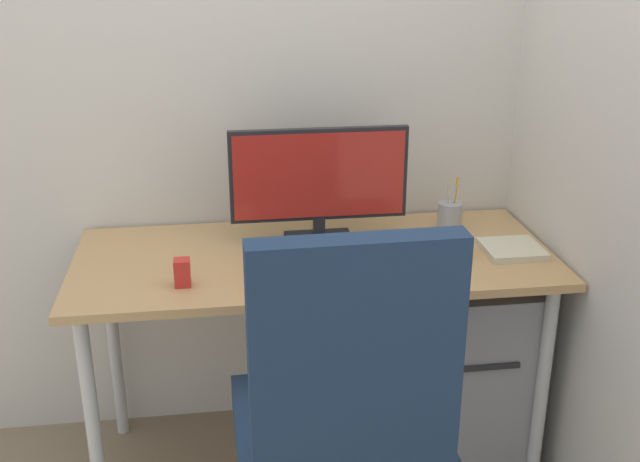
{
  "coord_description": "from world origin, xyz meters",
  "views": [
    {
      "loc": [
        -0.28,
        -2.12,
        1.67
      ],
      "look_at": [
        0.01,
        -0.06,
        0.86
      ],
      "focal_mm": 42.79,
      "sensor_mm": 36.0,
      "label": 1
    }
  ],
  "objects_px": {
    "mouse": "(462,251)",
    "pen_holder": "(450,215)",
    "monitor": "(319,181)",
    "desk_clamp_accessory": "(182,273)",
    "filing_cabinet": "(462,365)",
    "office_chair": "(343,415)",
    "keyboard": "(345,267)",
    "notebook": "(512,249)"
  },
  "relations": [
    {
      "from": "desk_clamp_accessory",
      "to": "pen_holder",
      "type": "bearing_deg",
      "value": 20.81
    },
    {
      "from": "mouse",
      "to": "pen_holder",
      "type": "xyz_separation_m",
      "value": [
        0.03,
        0.23,
        0.03
      ]
    },
    {
      "from": "keyboard",
      "to": "desk_clamp_accessory",
      "type": "distance_m",
      "value": 0.46
    },
    {
      "from": "mouse",
      "to": "notebook",
      "type": "xyz_separation_m",
      "value": [
        0.16,
        0.01,
        -0.01
      ]
    },
    {
      "from": "pen_holder",
      "to": "mouse",
      "type": "bearing_deg",
      "value": -97.44
    },
    {
      "from": "keyboard",
      "to": "desk_clamp_accessory",
      "type": "bearing_deg",
      "value": -176.48
    },
    {
      "from": "office_chair",
      "to": "monitor",
      "type": "xyz_separation_m",
      "value": [
        0.04,
        0.7,
        0.37
      ]
    },
    {
      "from": "office_chair",
      "to": "keyboard",
      "type": "bearing_deg",
      "value": 80.03
    },
    {
      "from": "filing_cabinet",
      "to": "monitor",
      "type": "distance_m",
      "value": 0.79
    },
    {
      "from": "monitor",
      "to": "pen_holder",
      "type": "bearing_deg",
      "value": 7.01
    },
    {
      "from": "office_chair",
      "to": "notebook",
      "type": "relative_size",
      "value": 6.32
    },
    {
      "from": "office_chair",
      "to": "monitor",
      "type": "bearing_deg",
      "value": 86.77
    },
    {
      "from": "pen_holder",
      "to": "desk_clamp_accessory",
      "type": "xyz_separation_m",
      "value": [
        -0.86,
        -0.33,
        -0.01
      ]
    },
    {
      "from": "keyboard",
      "to": "mouse",
      "type": "relative_size",
      "value": 4.33
    },
    {
      "from": "keyboard",
      "to": "filing_cabinet",
      "type": "bearing_deg",
      "value": 16.78
    },
    {
      "from": "keyboard",
      "to": "notebook",
      "type": "height_order",
      "value": "keyboard"
    },
    {
      "from": "office_chair",
      "to": "notebook",
      "type": "xyz_separation_m",
      "value": [
        0.61,
        0.53,
        0.18
      ]
    },
    {
      "from": "filing_cabinet",
      "to": "pen_holder",
      "type": "distance_m",
      "value": 0.5
    },
    {
      "from": "filing_cabinet",
      "to": "notebook",
      "type": "xyz_separation_m",
      "value": [
        0.11,
        -0.05,
        0.43
      ]
    },
    {
      "from": "office_chair",
      "to": "mouse",
      "type": "xyz_separation_m",
      "value": [
        0.45,
        0.52,
        0.19
      ]
    },
    {
      "from": "mouse",
      "to": "pen_holder",
      "type": "bearing_deg",
      "value": 89.84
    },
    {
      "from": "filing_cabinet",
      "to": "monitor",
      "type": "height_order",
      "value": "monitor"
    },
    {
      "from": "filing_cabinet",
      "to": "desk_clamp_accessory",
      "type": "relative_size",
      "value": 8.54
    },
    {
      "from": "mouse",
      "to": "notebook",
      "type": "distance_m",
      "value": 0.16
    },
    {
      "from": "pen_holder",
      "to": "desk_clamp_accessory",
      "type": "relative_size",
      "value": 2.21
    },
    {
      "from": "office_chair",
      "to": "filing_cabinet",
      "type": "relative_size",
      "value": 1.65
    },
    {
      "from": "notebook",
      "to": "keyboard",
      "type": "bearing_deg",
      "value": -172.35
    },
    {
      "from": "keyboard",
      "to": "monitor",
      "type": "bearing_deg",
      "value": 99.48
    },
    {
      "from": "monitor",
      "to": "keyboard",
      "type": "bearing_deg",
      "value": -80.52
    },
    {
      "from": "office_chair",
      "to": "mouse",
      "type": "distance_m",
      "value": 0.72
    },
    {
      "from": "monitor",
      "to": "desk_clamp_accessory",
      "type": "distance_m",
      "value": 0.53
    },
    {
      "from": "mouse",
      "to": "desk_clamp_accessory",
      "type": "bearing_deg",
      "value": -166.32
    },
    {
      "from": "office_chair",
      "to": "pen_holder",
      "type": "height_order",
      "value": "office_chair"
    },
    {
      "from": "filing_cabinet",
      "to": "keyboard",
      "type": "distance_m",
      "value": 0.62
    },
    {
      "from": "filing_cabinet",
      "to": "office_chair",
      "type": "bearing_deg",
      "value": -130.65
    },
    {
      "from": "mouse",
      "to": "filing_cabinet",
      "type": "bearing_deg",
      "value": 58.12
    },
    {
      "from": "monitor",
      "to": "mouse",
      "type": "height_order",
      "value": "monitor"
    },
    {
      "from": "office_chair",
      "to": "mouse",
      "type": "relative_size",
      "value": 10.31
    },
    {
      "from": "filing_cabinet",
      "to": "keyboard",
      "type": "bearing_deg",
      "value": -163.22
    },
    {
      "from": "monitor",
      "to": "desk_clamp_accessory",
      "type": "xyz_separation_m",
      "value": [
        -0.42,
        -0.27,
        -0.16
      ]
    },
    {
      "from": "monitor",
      "to": "pen_holder",
      "type": "xyz_separation_m",
      "value": [
        0.44,
        0.05,
        -0.15
      ]
    },
    {
      "from": "filing_cabinet",
      "to": "pen_holder",
      "type": "height_order",
      "value": "pen_holder"
    }
  ]
}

